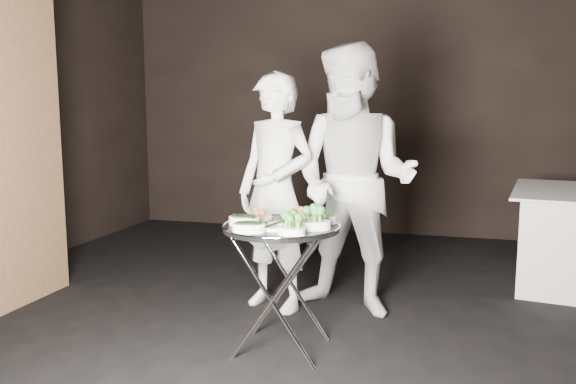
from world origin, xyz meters
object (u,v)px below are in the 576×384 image
(serving_tray, at_px, (281,227))
(waiter_right, at_px, (354,181))
(waiter_left, at_px, (275,192))
(tray_stand, at_px, (281,282))

(serving_tray, xyz_separation_m, waiter_right, (0.31, 0.78, 0.19))
(waiter_left, height_order, waiter_right, waiter_right)
(waiter_left, bearing_deg, serving_tray, -49.85)
(serving_tray, height_order, waiter_left, waiter_left)
(tray_stand, bearing_deg, serving_tray, -90.00)
(tray_stand, distance_m, serving_tray, 0.34)
(tray_stand, xyz_separation_m, waiter_right, (0.31, 0.78, 0.53))
(serving_tray, distance_m, waiter_left, 0.78)
(waiter_left, distance_m, waiter_right, 0.57)
(tray_stand, bearing_deg, waiter_right, 68.43)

